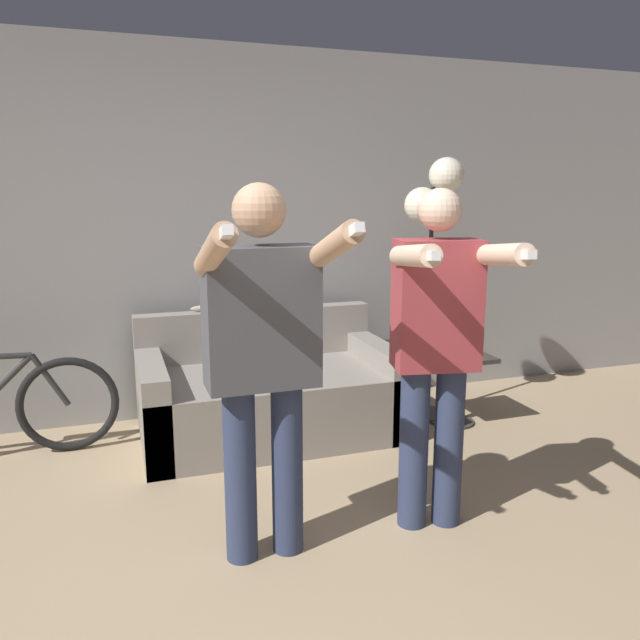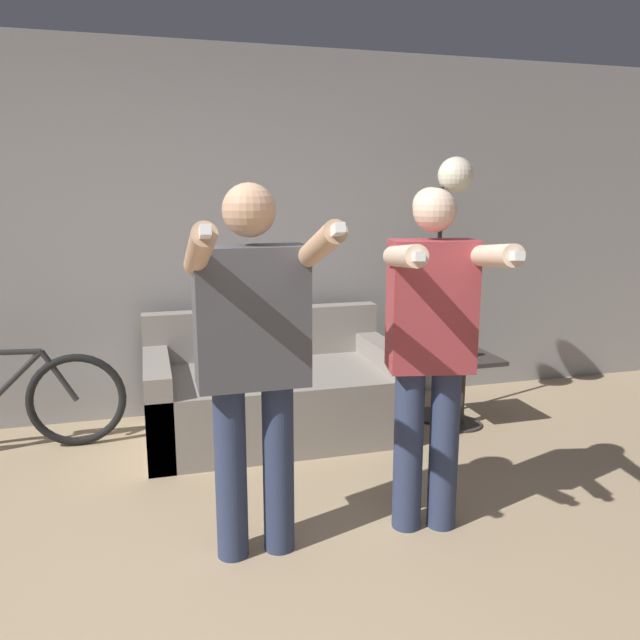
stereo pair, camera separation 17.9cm
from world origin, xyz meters
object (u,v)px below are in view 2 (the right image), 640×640
person_left (253,347)px  cat (241,300)px  floor_lamp (442,212)px  person_right (431,343)px  cup (468,349)px  bicycle (1,404)px  side_table (461,376)px  couch (274,394)px

person_left → cat: person_left is taller
floor_lamp → person_right: bearing=-117.5°
person_left → cat: bearing=83.2°
person_left → cup: (1.67, 1.15, -0.41)m
cat → cup: size_ratio=4.30×
cat → bicycle: 1.65m
cat → bicycle: (-1.55, -0.25, -0.54)m
person_left → bicycle: (-1.33, 1.53, -0.64)m
side_table → cup: cup is taller
person_left → person_right: 0.82m
person_right → side_table: size_ratio=3.23×
couch → cup: (1.30, -0.26, 0.29)m
couch → person_right: (0.45, -1.41, 0.66)m
side_table → cup: bearing=-52.4°
floor_lamp → bicycle: floor_lamp is taller
couch → bicycle: bearing=176.0°
person_right → person_left: bearing=-168.1°
couch → person_left: 1.61m
floor_lamp → person_left: bearing=-138.2°
person_left → cup: person_left is taller
person_left → cat: size_ratio=3.38×
side_table → cat: bearing=157.4°
person_right → bicycle: bearing=156.7°
person_left → cup: size_ratio=14.56×
couch → cup: size_ratio=14.86×
cat → person_left: bearing=-96.9°
cat → side_table: 1.62m
side_table → bicycle: 2.99m
person_right → cup: person_right is taller
person_right → cat: (-0.61, 1.78, -0.07)m
couch → cup: couch is taller
cup → side_table: bearing=127.6°
couch → side_table: couch is taller
person_left → person_right: size_ratio=1.01×
floor_lamp → cat: bearing=163.2°
person_right → cup: size_ratio=14.38×
couch → bicycle: (-1.70, 0.12, 0.05)m
floor_lamp → cup: bearing=-60.8°
floor_lamp → bicycle: bearing=177.0°
couch → floor_lamp: (1.17, -0.03, 1.20)m
person_right → cup: bearing=65.9°
cat → cup: (1.45, -0.63, -0.30)m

